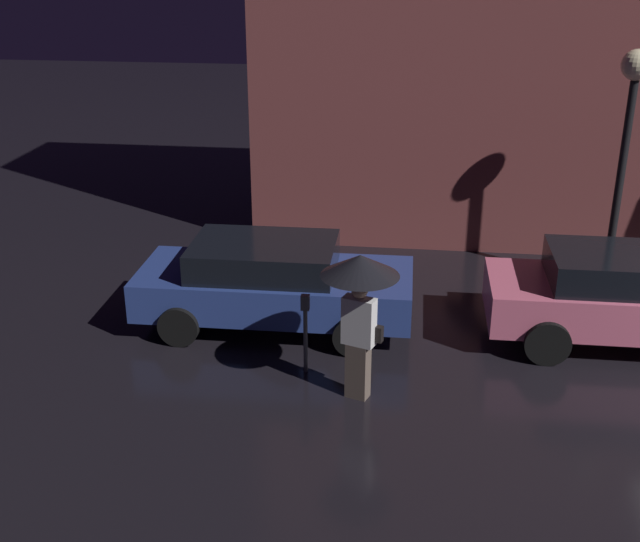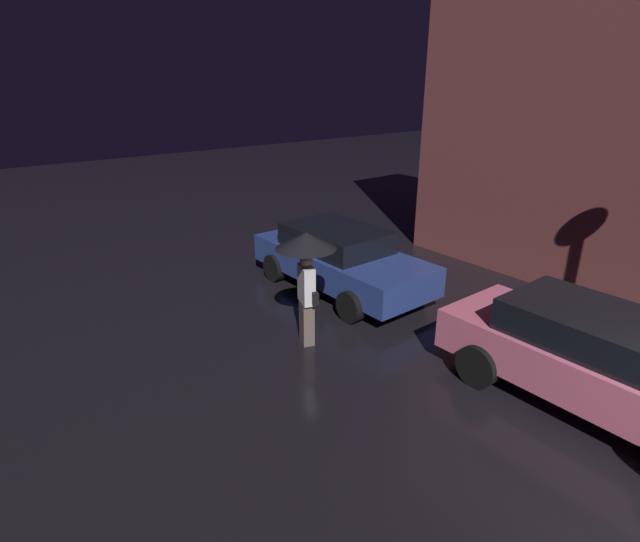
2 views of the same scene
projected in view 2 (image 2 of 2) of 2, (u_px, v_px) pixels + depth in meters
The scene contains 5 objects.
building_facade_left at pixel (628, 93), 10.44m from camera, with size 8.48×3.00×8.30m.
parked_car_blue at pixel (340, 258), 11.00m from camera, with size 4.35×1.99×1.40m.
parked_car_pink at pixel (598, 359), 6.96m from camera, with size 4.41×1.89×1.46m.
pedestrian_with_umbrella at pixel (306, 257), 8.37m from camera, with size 1.03×1.03×2.07m.
parking_meter at pixel (306, 283), 9.61m from camera, with size 0.12×0.10×1.20m.
Camera 2 is at (0.74, -5.42, 4.45)m, focal length 28.00 mm.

